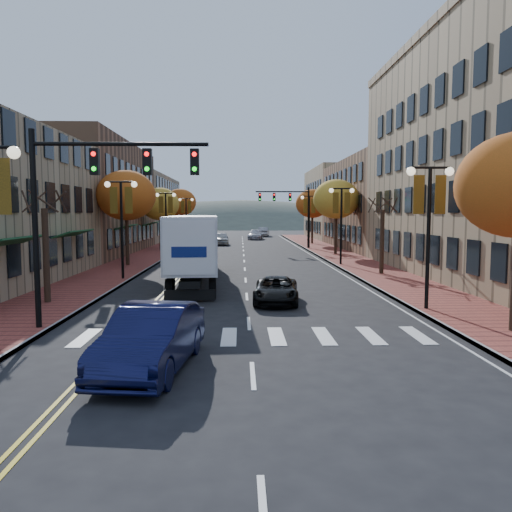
{
  "coord_description": "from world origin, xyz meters",
  "views": [
    {
      "loc": [
        -0.31,
        -14.46,
        4.17
      ],
      "look_at": [
        0.39,
        8.0,
        2.2
      ],
      "focal_mm": 35.0,
      "sensor_mm": 36.0,
      "label": 1
    }
  ],
  "objects": [
    {
      "name": "lamp_right_a",
      "position": [
        7.5,
        6.0,
        4.29
      ],
      "size": [
        1.96,
        0.36,
        6.05
      ],
      "color": "black",
      "rests_on": "ground"
    },
    {
      "name": "building_right_far",
      "position": [
        18.5,
        64.0,
        5.5
      ],
      "size": [
        15.0,
        20.0,
        11.0
      ],
      "primitive_type": "cube",
      "color": "#9E8966",
      "rests_on": "ground"
    },
    {
      "name": "car_far_white",
      "position": [
        -2.78,
        49.83,
        0.81
      ],
      "size": [
        1.99,
        4.78,
        1.62
      ],
      "primitive_type": "imported",
      "rotation": [
        0.0,
        0.0,
        0.02
      ],
      "color": "silver",
      "rests_on": "ground"
    },
    {
      "name": "ground",
      "position": [
        0.0,
        0.0,
        0.0
      ],
      "size": [
        200.0,
        200.0,
        0.0
      ],
      "primitive_type": "plane",
      "color": "black",
      "rests_on": "ground"
    },
    {
      "name": "car_far_oncoming",
      "position": [
        3.77,
        72.86,
        0.79
      ],
      "size": [
        2.25,
        4.95,
        1.57
      ],
      "primitive_type": "imported",
      "rotation": [
        0.0,
        0.0,
        3.02
      ],
      "color": "#98989F",
      "rests_on": "ground"
    },
    {
      "name": "car_far_silver",
      "position": [
        2.03,
        62.68,
        0.75
      ],
      "size": [
        2.75,
        5.37,
        1.49
      ],
      "primitive_type": "imported",
      "rotation": [
        0.0,
        0.0,
        -0.13
      ],
      "color": "#B5B3BC",
      "rests_on": "ground"
    },
    {
      "name": "building_left_mid",
      "position": [
        -17.0,
        36.0,
        5.5
      ],
      "size": [
        12.0,
        24.0,
        11.0
      ],
      "primitive_type": "cube",
      "color": "brown",
      "rests_on": "ground"
    },
    {
      "name": "lamp_left_c",
      "position": [
        -7.5,
        34.0,
        4.29
      ],
      "size": [
        1.96,
        0.36,
        6.05
      ],
      "color": "black",
      "rests_on": "ground"
    },
    {
      "name": "tree_left_d",
      "position": [
        -9.0,
        58.0,
        5.6
      ],
      "size": [
        4.61,
        4.61,
        7.42
      ],
      "color": "#382619",
      "rests_on": "sidewalk_left"
    },
    {
      "name": "lamp_left_d",
      "position": [
        -7.5,
        52.0,
        4.29
      ],
      "size": [
        1.96,
        0.36,
        6.05
      ],
      "color": "black",
      "rests_on": "ground"
    },
    {
      "name": "tree_right_d",
      "position": [
        9.0,
        50.0,
        5.29
      ],
      "size": [
        4.35,
        4.35,
        7.0
      ],
      "color": "#382619",
      "rests_on": "sidewalk_right"
    },
    {
      "name": "lamp_left_b",
      "position": [
        -7.5,
        16.0,
        4.29
      ],
      "size": [
        1.96,
        0.36,
        6.05
      ],
      "color": "black",
      "rests_on": "ground"
    },
    {
      "name": "building_right_mid",
      "position": [
        18.5,
        42.0,
        5.0
      ],
      "size": [
        15.0,
        24.0,
        10.0
      ],
      "primitive_type": "cube",
      "color": "brown",
      "rests_on": "ground"
    },
    {
      "name": "lamp_right_b",
      "position": [
        7.5,
        24.0,
        4.29
      ],
      "size": [
        1.96,
        0.36,
        6.05
      ],
      "color": "black",
      "rests_on": "ground"
    },
    {
      "name": "traffic_mast_far",
      "position": [
        5.48,
        42.0,
        4.92
      ],
      "size": [
        6.1,
        0.34,
        7.0
      ],
      "color": "black",
      "rests_on": "ground"
    },
    {
      "name": "tree_right_c",
      "position": [
        9.0,
        34.0,
        5.45
      ],
      "size": [
        4.48,
        4.48,
        7.21
      ],
      "color": "#382619",
      "rests_on": "sidewalk_right"
    },
    {
      "name": "tree_left_b",
      "position": [
        -9.0,
        24.0,
        5.45
      ],
      "size": [
        4.48,
        4.48,
        7.21
      ],
      "color": "#382619",
      "rests_on": "sidewalk_left"
    },
    {
      "name": "building_left_far",
      "position": [
        -17.0,
        61.0,
        4.75
      ],
      "size": [
        12.0,
        26.0,
        9.5
      ],
      "primitive_type": "cube",
      "color": "#9E8966",
      "rests_on": "ground"
    },
    {
      "name": "tree_left_a",
      "position": [
        -9.0,
        8.0,
        2.25
      ],
      "size": [
        0.28,
        0.28,
        4.2
      ],
      "color": "#382619",
      "rests_on": "sidewalk_left"
    },
    {
      "name": "black_suv",
      "position": [
        1.33,
        8.29,
        0.6
      ],
      "size": [
        2.36,
        4.46,
        1.2
      ],
      "primitive_type": "imported",
      "rotation": [
        0.0,
        0.0,
        -0.09
      ],
      "color": "black",
      "rests_on": "ground"
    },
    {
      "name": "sidewalk_left",
      "position": [
        -9.0,
        32.5,
        0.07
      ],
      "size": [
        4.0,
        85.0,
        0.15
      ],
      "primitive_type": "cube",
      "color": "brown",
      "rests_on": "ground"
    },
    {
      "name": "semi_truck",
      "position": [
        -3.06,
        15.86,
        2.32
      ],
      "size": [
        3.39,
        15.98,
        3.97
      ],
      "rotation": [
        0.0,
        0.0,
        0.05
      ],
      "color": "black",
      "rests_on": "ground"
    },
    {
      "name": "traffic_mast_near",
      "position": [
        -5.48,
        3.0,
        4.92
      ],
      "size": [
        6.1,
        0.35,
        7.0
      ],
      "color": "black",
      "rests_on": "ground"
    },
    {
      "name": "tree_right_b",
      "position": [
        9.0,
        18.0,
        2.25
      ],
      "size": [
        0.28,
        0.28,
        4.2
      ],
      "color": "#382619",
      "rests_on": "sidewalk_right"
    },
    {
      "name": "tree_left_c",
      "position": [
        -9.0,
        40.0,
        5.05
      ],
      "size": [
        4.16,
        4.16,
        6.69
      ],
      "color": "#382619",
      "rests_on": "sidewalk_left"
    },
    {
      "name": "navy_sedan",
      "position": [
        -2.66,
        -1.48,
        0.85
      ],
      "size": [
        2.44,
        5.37,
        1.71
      ],
      "primitive_type": "imported",
      "rotation": [
        0.0,
        0.0,
        -0.13
      ],
      "color": "black",
      "rests_on": "ground"
    },
    {
      "name": "lamp_right_c",
      "position": [
        7.5,
        42.0,
        4.29
      ],
      "size": [
        1.96,
        0.36,
        6.05
      ],
      "color": "black",
      "rests_on": "ground"
    },
    {
      "name": "sidewalk_right",
      "position": [
        9.0,
        32.5,
        0.07
      ],
      "size": [
        4.0,
        85.0,
        0.15
      ],
      "primitive_type": "cube",
      "color": "brown",
      "rests_on": "ground"
    }
  ]
}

